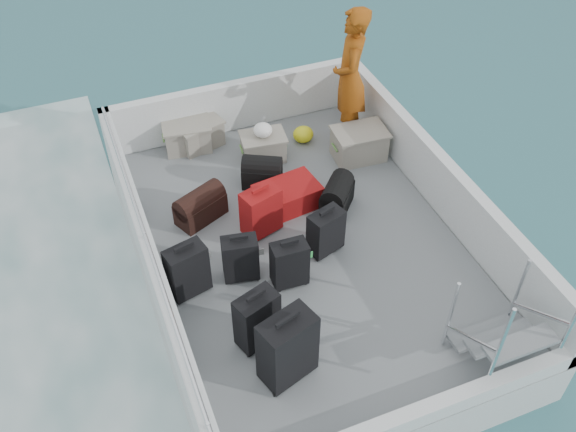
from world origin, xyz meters
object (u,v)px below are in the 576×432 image
at_px(suitcase_8, 288,196).
at_px(crate_2, 263,148).
at_px(suitcase_7, 326,232).
at_px(crate_3, 359,145).
at_px(suitcase_3, 288,349).
at_px(crate_0, 188,137).
at_px(suitcase_1, 188,271).
at_px(suitcase_2, 240,259).
at_px(suitcase_5, 261,212).
at_px(passenger, 350,78).
at_px(crate_1, 199,135).
at_px(suitcase_4, 290,264).
at_px(suitcase_0, 257,320).

height_order(suitcase_8, crate_2, crate_2).
relative_size(suitcase_7, crate_3, 0.85).
distance_m(suitcase_3, crate_0, 3.75).
xyz_separation_m(suitcase_1, suitcase_2, (0.57, -0.00, -0.04)).
relative_size(suitcase_2, crate_2, 1.01).
height_order(suitcase_2, suitcase_7, suitcase_7).
xyz_separation_m(suitcase_8, crate_2, (0.05, 0.98, 0.02)).
relative_size(suitcase_8, crate_0, 1.26).
relative_size(suitcase_5, crate_3, 0.93).
bearing_deg(crate_3, suitcase_1, -152.11).
height_order(suitcase_2, passenger, passenger).
bearing_deg(suitcase_1, suitcase_8, 17.40).
bearing_deg(crate_1, suitcase_5, -83.69).
height_order(suitcase_1, suitcase_3, suitcase_3).
bearing_deg(suitcase_2, suitcase_3, -78.73).
height_order(crate_3, passenger, passenger).
bearing_deg(suitcase_4, crate_2, 79.72).
relative_size(suitcase_3, suitcase_4, 1.38).
bearing_deg(suitcase_4, suitcase_2, 151.68).
bearing_deg(crate_3, passenger, 85.55).
bearing_deg(crate_3, crate_0, 153.25).
bearing_deg(suitcase_5, passenger, 20.33).
bearing_deg(crate_2, crate_3, -20.82).
xyz_separation_m(suitcase_2, crate_1, (0.24, 2.44, -0.10)).
xyz_separation_m(suitcase_3, crate_3, (2.09, 2.73, -0.19)).
relative_size(suitcase_8, passenger, 0.40).
bearing_deg(suitcase_5, crate_3, 9.73).
bearing_deg(crate_0, crate_1, -0.13).
height_order(suitcase_3, suitcase_8, suitcase_3).
height_order(suitcase_5, crate_1, suitcase_5).
xyz_separation_m(suitcase_2, crate_3, (2.10, 1.42, -0.08)).
relative_size(crate_0, passenger, 0.32).
distance_m(suitcase_0, suitcase_1, 0.97).
bearing_deg(suitcase_4, suitcase_5, 93.13).
distance_m(suitcase_0, crate_2, 2.92).
bearing_deg(suitcase_8, crate_1, 14.79).
height_order(suitcase_1, crate_0, suitcase_1).
relative_size(suitcase_0, crate_3, 1.00).
relative_size(crate_1, crate_3, 0.88).
bearing_deg(crate_3, suitcase_3, -127.40).
bearing_deg(suitcase_4, suitcase_0, -131.50).
height_order(suitcase_0, suitcase_4, suitcase_0).
relative_size(suitcase_4, crate_2, 1.04).
height_order(suitcase_3, suitcase_7, suitcase_3).
distance_m(suitcase_5, crate_1, 1.88).
distance_m(crate_0, crate_2, 1.03).
bearing_deg(suitcase_2, suitcase_4, -20.24).
xyz_separation_m(suitcase_8, crate_3, (1.22, 0.54, 0.05)).
height_order(suitcase_4, suitcase_5, suitcase_5).
distance_m(suitcase_7, crate_0, 2.58).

